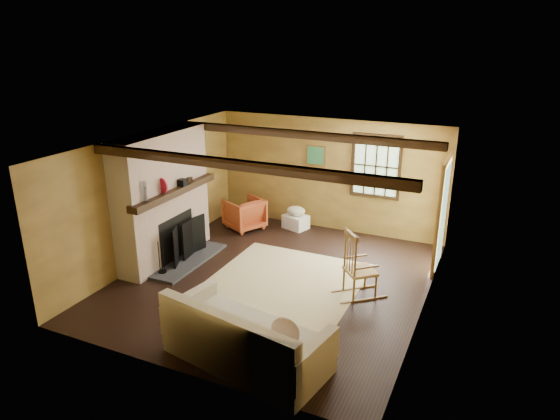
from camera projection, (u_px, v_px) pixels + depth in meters
The scene contains 10 objects.
ground at pixel (274, 280), 8.64m from camera, with size 5.50×5.50×0.00m, color black.
room_envelope at pixel (292, 187), 8.23m from camera, with size 5.02×5.52×2.44m.
fireplace at pixel (164, 203), 9.14m from camera, with size 1.02×2.30×2.40m.
rug at pixel (280, 287), 8.38m from camera, with size 2.50×3.00×0.01m, color beige.
rocking_chair at pixel (358, 269), 7.97m from camera, with size 0.89×0.86×1.13m.
sofa at pixel (244, 342), 6.35m from camera, with size 2.30×1.35×0.88m.
firewood_pile at pixel (251, 213), 11.54m from camera, with size 0.68×0.12×0.25m.
laundry_basket at pixel (296, 222), 10.90m from camera, with size 0.50×0.38×0.30m, color white.
basket_pillow at pixel (296, 211), 10.82m from camera, with size 0.41×0.33×0.20m, color beige.
armchair at pixel (244, 214), 10.84m from camera, with size 0.73×0.75×0.68m, color #BF6026.
Camera 1 is at (3.32, -6.99, 4.01)m, focal length 32.00 mm.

